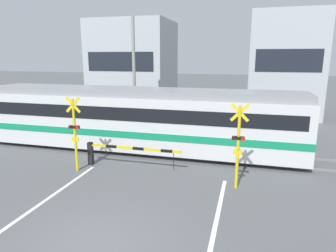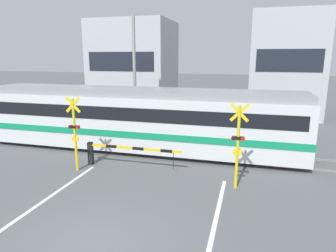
{
  "view_description": "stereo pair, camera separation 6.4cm",
  "coord_description": "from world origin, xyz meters",
  "px_view_note": "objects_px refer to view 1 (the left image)",
  "views": [
    {
      "loc": [
        3.63,
        -6.02,
        4.82
      ],
      "look_at": [
        0.0,
        7.37,
        1.6
      ],
      "focal_mm": 32.0,
      "sensor_mm": 36.0,
      "label": 1
    },
    {
      "loc": [
        3.69,
        -6.01,
        4.82
      ],
      "look_at": [
        0.0,
        7.37,
        1.6
      ],
      "focal_mm": 32.0,
      "sensor_mm": 36.0,
      "label": 2
    }
  ],
  "objects_px": {
    "commuter_train": "(138,118)",
    "crossing_signal_left": "(75,131)",
    "crossing_barrier_near": "(115,151)",
    "crossing_barrier_far": "(217,128)",
    "pedestrian": "(191,111)",
    "crossing_signal_right": "(238,142)"
  },
  "relations": [
    {
      "from": "commuter_train",
      "to": "pedestrian",
      "type": "distance_m",
      "value": 6.83
    },
    {
      "from": "crossing_barrier_near",
      "to": "pedestrian",
      "type": "bearing_deg",
      "value": 79.98
    },
    {
      "from": "crossing_barrier_far",
      "to": "crossing_signal_right",
      "type": "relative_size",
      "value": 1.34
    },
    {
      "from": "crossing_barrier_near",
      "to": "crossing_signal_right",
      "type": "distance_m",
      "value": 5.48
    },
    {
      "from": "crossing_barrier_near",
      "to": "crossing_barrier_far",
      "type": "xyz_separation_m",
      "value": [
        3.91,
        5.49,
        0.0
      ]
    },
    {
      "from": "crossing_signal_right",
      "to": "crossing_signal_left",
      "type": "bearing_deg",
      "value": 180.0
    },
    {
      "from": "commuter_train",
      "to": "pedestrian",
      "type": "bearing_deg",
      "value": 77.0
    },
    {
      "from": "crossing_barrier_near",
      "to": "crossing_signal_left",
      "type": "distance_m",
      "value": 1.93
    },
    {
      "from": "pedestrian",
      "to": "crossing_signal_right",
      "type": "bearing_deg",
      "value": -69.95
    },
    {
      "from": "crossing_barrier_far",
      "to": "crossing_signal_right",
      "type": "bearing_deg",
      "value": -77.46
    },
    {
      "from": "commuter_train",
      "to": "crossing_signal_right",
      "type": "bearing_deg",
      "value": -33.61
    },
    {
      "from": "crossing_barrier_far",
      "to": "crossing_signal_left",
      "type": "height_order",
      "value": "crossing_signal_left"
    },
    {
      "from": "commuter_train",
      "to": "crossing_barrier_near",
      "type": "distance_m",
      "value": 2.81
    },
    {
      "from": "crossing_barrier_far",
      "to": "pedestrian",
      "type": "height_order",
      "value": "pedestrian"
    },
    {
      "from": "crossing_signal_left",
      "to": "pedestrian",
      "type": "relative_size",
      "value": 1.8
    },
    {
      "from": "commuter_train",
      "to": "crossing_barrier_far",
      "type": "bearing_deg",
      "value": 36.91
    },
    {
      "from": "crossing_barrier_near",
      "to": "crossing_signal_right",
      "type": "bearing_deg",
      "value": -8.84
    },
    {
      "from": "pedestrian",
      "to": "crossing_signal_left",
      "type": "bearing_deg",
      "value": -106.78
    },
    {
      "from": "commuter_train",
      "to": "crossing_signal_left",
      "type": "height_order",
      "value": "commuter_train"
    },
    {
      "from": "commuter_train",
      "to": "crossing_barrier_near",
      "type": "height_order",
      "value": "commuter_train"
    },
    {
      "from": "commuter_train",
      "to": "crossing_signal_left",
      "type": "bearing_deg",
      "value": -113.61
    },
    {
      "from": "crossing_barrier_near",
      "to": "crossing_signal_right",
      "type": "relative_size",
      "value": 1.34
    }
  ]
}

